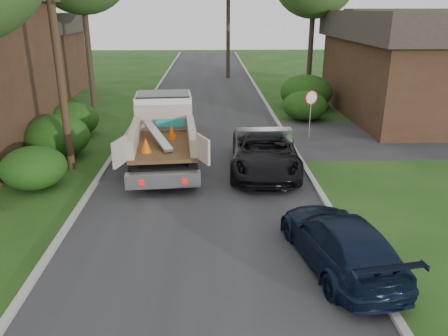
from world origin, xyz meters
TOP-DOWN VIEW (x-y plane):
  - ground at (0.00, 0.00)m, footprint 120.00×120.00m
  - road at (0.00, 10.00)m, footprint 8.00×90.00m
  - side_street at (12.00, 9.00)m, footprint 16.00×7.00m
  - curb_left at (-4.10, 10.00)m, footprint 0.20×90.00m
  - curb_right at (4.10, 10.00)m, footprint 0.20×90.00m
  - stop_sign at (5.20, 9.00)m, footprint 0.71×0.32m
  - utility_pole at (-5.48, 4.98)m, footprint 2.42×1.25m
  - house_left_far at (-13.50, 22.00)m, footprint 7.56×7.56m
  - house_right at (13.00, 14.00)m, footprint 9.72×12.96m
  - hedge_left_a at (-6.20, 3.00)m, footprint 2.34×2.34m
  - hedge_left_b at (-6.50, 6.50)m, footprint 2.86×2.86m
  - hedge_left_c at (-6.80, 10.00)m, footprint 2.60×2.60m
  - hedge_right_a at (5.80, 13.00)m, footprint 2.60×2.60m
  - hedge_right_b at (6.50, 16.00)m, footprint 3.38×3.38m
  - flatbed_truck at (-1.77, 6.28)m, footprint 3.41×7.11m
  - black_pickup at (2.40, 4.50)m, footprint 3.10×5.93m
  - navy_suv at (3.46, -2.50)m, footprint 2.66×4.92m

SIDE VIEW (x-z plane):
  - ground at x=0.00m, z-range 0.00..0.00m
  - road at x=0.00m, z-range -0.01..0.01m
  - side_street at x=12.00m, z-range 0.00..0.02m
  - curb_left at x=-4.10m, z-range 0.00..0.12m
  - curb_right at x=4.10m, z-range 0.00..0.12m
  - navy_suv at x=3.46m, z-range 0.00..1.35m
  - hedge_left_a at x=-6.20m, z-range 0.00..1.53m
  - black_pickup at x=2.40m, z-range 0.00..1.59m
  - hedge_left_c at x=-6.80m, z-range 0.00..1.70m
  - hedge_right_a at x=5.80m, z-range 0.00..1.70m
  - hedge_left_b at x=-6.50m, z-range 0.00..1.87m
  - hedge_right_b at x=6.50m, z-range 0.00..2.21m
  - flatbed_truck at x=-1.77m, z-range 0.11..2.73m
  - stop_sign at x=5.20m, z-range 0.54..3.02m
  - house_left_far at x=-13.50m, z-range 0.05..6.05m
  - house_right at x=13.00m, z-range 0.06..6.26m
  - utility_pole at x=-5.48m, z-range 0.17..10.17m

